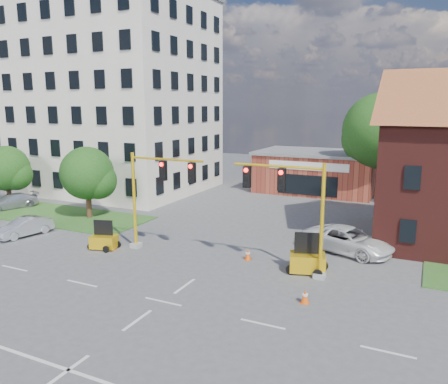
{
  "coord_description": "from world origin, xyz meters",
  "views": [
    {
      "loc": [
        10.81,
        -16.07,
        9.1
      ],
      "look_at": [
        -1.56,
        10.0,
        3.34
      ],
      "focal_mm": 35.0,
      "sensor_mm": 36.0,
      "label": 1
    }
  ],
  "objects_px": {
    "signal_mast_west": "(155,191)",
    "signal_mast_east": "(292,204)",
    "trailer_west": "(104,240)",
    "trailer_east": "(307,261)",
    "pickup_white": "(348,240)"
  },
  "relations": [
    {
      "from": "signal_mast_west",
      "to": "signal_mast_east",
      "type": "relative_size",
      "value": 1.0
    },
    {
      "from": "signal_mast_east",
      "to": "trailer_west",
      "type": "bearing_deg",
      "value": -174.81
    },
    {
      "from": "trailer_west",
      "to": "trailer_east",
      "type": "bearing_deg",
      "value": -8.85
    },
    {
      "from": "trailer_west",
      "to": "trailer_east",
      "type": "height_order",
      "value": "trailer_east"
    },
    {
      "from": "signal_mast_west",
      "to": "signal_mast_east",
      "type": "xyz_separation_m",
      "value": [
        8.71,
        0.0,
        0.0
      ]
    },
    {
      "from": "signal_mast_west",
      "to": "signal_mast_east",
      "type": "height_order",
      "value": "same"
    },
    {
      "from": "trailer_east",
      "to": "pickup_white",
      "type": "height_order",
      "value": "trailer_east"
    },
    {
      "from": "signal_mast_west",
      "to": "trailer_east",
      "type": "relative_size",
      "value": 2.82
    },
    {
      "from": "trailer_west",
      "to": "pickup_white",
      "type": "bearing_deg",
      "value": 6.91
    },
    {
      "from": "pickup_white",
      "to": "trailer_west",
      "type": "bearing_deg",
      "value": 131.32
    },
    {
      "from": "pickup_white",
      "to": "trailer_east",
      "type": "bearing_deg",
      "value": -179.14
    },
    {
      "from": "signal_mast_west",
      "to": "trailer_west",
      "type": "distance_m",
      "value": 4.86
    },
    {
      "from": "trailer_west",
      "to": "pickup_white",
      "type": "xyz_separation_m",
      "value": [
        14.27,
        6.06,
        0.22
      ]
    },
    {
      "from": "signal_mast_west",
      "to": "pickup_white",
      "type": "xyz_separation_m",
      "value": [
        10.93,
        4.96,
        -3.13
      ]
    },
    {
      "from": "signal_mast_east",
      "to": "trailer_west",
      "type": "relative_size",
      "value": 3.39
    }
  ]
}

